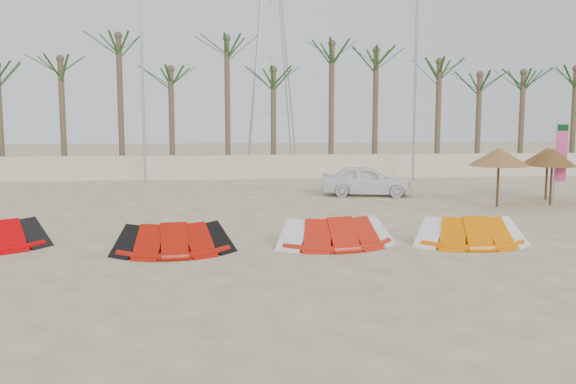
{
  "coord_description": "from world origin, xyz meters",
  "views": [
    {
      "loc": [
        -1.81,
        -13.09,
        3.77
      ],
      "look_at": [
        0.0,
        6.0,
        1.3
      ],
      "focal_mm": 40.0,
      "sensor_mm": 36.0,
      "label": 1
    }
  ],
  "objects": [
    {
      "name": "parasol_mid",
      "position": [
        10.94,
        11.0,
        1.9
      ],
      "size": [
        1.82,
        1.82,
        2.26
      ],
      "color": "#4C331E",
      "rests_on": "ground"
    },
    {
      "name": "car",
      "position": [
        4.29,
        14.52,
        0.67
      ],
      "size": [
        4.18,
        2.34,
        1.34
      ],
      "primitive_type": "imported",
      "rotation": [
        0.0,
        0.0,
        1.37
      ],
      "color": "white",
      "rests_on": "ground"
    },
    {
      "name": "kite_red_mid",
      "position": [
        -3.24,
        3.89,
        0.42
      ],
      "size": [
        3.22,
        1.83,
        0.9
      ],
      "color": "#A71105",
      "rests_on": "ground"
    },
    {
      "name": "parasol_left",
      "position": [
        8.67,
        10.8,
        1.96
      ],
      "size": [
        2.29,
        2.29,
        2.31
      ],
      "color": "#4C331E",
      "rests_on": "ground"
    },
    {
      "name": "kite_red_right",
      "position": [
        1.18,
        4.38,
        0.42
      ],
      "size": [
        3.43,
        1.97,
        0.9
      ],
      "color": "red",
      "rests_on": "ground"
    },
    {
      "name": "lamp_c",
      "position": [
        8.04,
        20.0,
        5.77
      ],
      "size": [
        1.25,
        0.14,
        11.0
      ],
      "color": "#A5A8AD",
      "rests_on": "ground"
    },
    {
      "name": "flag_green",
      "position": [
        12.12,
        12.63,
        1.98
      ],
      "size": [
        0.44,
        0.19,
        3.35
      ],
      "color": "#A5A8AD",
      "rests_on": "ground"
    },
    {
      "name": "parasol_right",
      "position": [
        11.56,
        12.57,
        1.85
      ],
      "size": [
        2.11,
        2.11,
        2.2
      ],
      "color": "#4C331E",
      "rests_on": "ground"
    },
    {
      "name": "ground",
      "position": [
        0.0,
        0.0,
        0.0
      ],
      "size": [
        120.0,
        120.0,
        0.0
      ],
      "primitive_type": "plane",
      "color": "beige",
      "rests_on": "ground"
    },
    {
      "name": "palm_line",
      "position": [
        0.67,
        23.5,
        6.44
      ],
      "size": [
        52.0,
        4.0,
        7.7
      ],
      "color": "brown",
      "rests_on": "ground"
    },
    {
      "name": "lamp_b",
      "position": [
        -5.96,
        20.0,
        5.77
      ],
      "size": [
        1.25,
        0.14,
        11.0
      ],
      "color": "#A5A8AD",
      "rests_on": "ground"
    },
    {
      "name": "pylon",
      "position": [
        1.0,
        28.0,
        0.0
      ],
      "size": [
        3.0,
        3.0,
        14.0
      ],
      "primitive_type": null,
      "color": "#A5A8AD",
      "rests_on": "ground"
    },
    {
      "name": "kite_orange",
      "position": [
        4.93,
        4.12,
        0.42
      ],
      "size": [
        3.11,
        1.62,
        0.9
      ],
      "color": "#E96C00",
      "rests_on": "ground"
    },
    {
      "name": "flag_pink",
      "position": [
        11.37,
        11.28,
        1.84
      ],
      "size": [
        0.44,
        0.15,
        3.1
      ],
      "color": "#A5A8AD",
      "rests_on": "ground"
    },
    {
      "name": "boundary_wall",
      "position": [
        0.0,
        22.0,
        0.65
      ],
      "size": [
        60.0,
        0.3,
        1.3
      ],
      "primitive_type": "cube",
      "color": "beige",
      "rests_on": "ground"
    }
  ]
}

